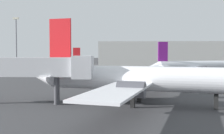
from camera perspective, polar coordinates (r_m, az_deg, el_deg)
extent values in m
cylinder|color=white|center=(35.23, 6.89, -2.33)|extent=(25.29, 9.00, 3.03)
cone|color=white|center=(40.34, -13.55, -1.71)|extent=(3.96, 3.74, 3.03)
cube|color=white|center=(35.52, 4.87, -3.01)|extent=(11.70, 30.92, 0.23)
cube|color=white|center=(39.26, -10.86, -1.37)|extent=(4.18, 8.41, 0.15)
cube|color=red|center=(38.94, -10.30, 4.95)|extent=(3.06, 1.02, 6.19)
cylinder|color=#4C4C54|center=(41.10, 7.66, -2.42)|extent=(3.22, 2.38, 1.73)
cylinder|color=#4C4C54|center=(29.72, 3.87, -4.48)|extent=(3.22, 2.38, 1.73)
cube|color=black|center=(35.01, 20.09, -6.51)|extent=(0.58, 0.58, 1.80)
cube|color=black|center=(37.64, 5.50, -5.68)|extent=(0.58, 0.58, 1.80)
cube|color=black|center=(33.93, 4.15, -6.63)|extent=(0.58, 0.58, 1.80)
cylinder|color=silver|center=(75.42, 16.34, 0.18)|extent=(19.49, 8.75, 2.67)
cone|color=silver|center=(70.22, 8.44, 0.06)|extent=(3.63, 3.46, 2.67)
cube|color=silver|center=(74.94, 15.69, -0.14)|extent=(9.12, 18.71, 0.19)
cube|color=silver|center=(70.97, 9.82, 0.30)|extent=(3.92, 6.94, 0.13)
cube|color=purple|center=(71.06, 10.14, 3.08)|extent=(2.49, 1.03, 4.75)
cylinder|color=#4C4C54|center=(78.29, 14.74, -0.09)|extent=(2.72, 2.11, 1.43)
cylinder|color=#4C4C54|center=(72.25, 17.52, -0.39)|extent=(2.72, 2.11, 1.43)
cube|color=black|center=(79.00, 20.21, -1.33)|extent=(0.50, 0.50, 1.65)
cube|color=black|center=(76.42, 15.06, -1.39)|extent=(0.50, 0.50, 1.65)
cube|color=black|center=(73.69, 16.30, -1.57)|extent=(0.50, 0.50, 1.65)
cylinder|color=#B2BCCC|center=(91.79, -12.48, 0.54)|extent=(18.98, 2.76, 2.49)
cone|color=#B2BCCC|center=(95.19, -18.79, 0.53)|extent=(2.77, 2.53, 2.49)
cone|color=#B2BCCC|center=(89.58, -5.77, 0.53)|extent=(2.77, 2.53, 2.49)
cube|color=#B2BCCC|center=(91.56, -11.90, 0.30)|extent=(3.56, 21.44, 0.17)
cube|color=#B2BCCC|center=(89.84, -6.85, 0.69)|extent=(1.78, 5.95, 0.11)
cube|color=red|center=(89.82, -7.09, 2.59)|extent=(2.26, 0.24, 3.97)
cylinder|color=#4C4C54|center=(87.80, -12.93, 0.10)|extent=(2.14, 1.30, 1.27)
cylinder|color=#4C4C54|center=(95.65, -11.62, 0.35)|extent=(2.14, 1.30, 1.27)
cube|color=black|center=(93.66, -16.05, -0.67)|extent=(0.36, 0.36, 1.46)
cube|color=black|center=(90.29, -12.12, -0.75)|extent=(0.36, 0.36, 1.46)
cube|color=black|center=(93.02, -11.67, -0.64)|extent=(0.36, 0.36, 1.46)
cube|color=silver|center=(37.75, -18.96, 0.01)|extent=(15.32, 1.74, 2.40)
cube|color=silver|center=(35.45, -5.87, -0.02)|extent=(2.43, 2.82, 2.80)
cylinder|color=#3F3F44|center=(36.38, -11.00, -4.66)|extent=(0.70, 0.70, 3.51)
cylinder|color=slate|center=(122.53, -18.60, 4.42)|extent=(0.50, 0.50, 19.78)
cube|color=#F2EACC|center=(123.24, -18.68, 9.21)|extent=(2.40, 0.50, 0.80)
cube|color=#B7B7B2|center=(143.62, 10.32, 2.63)|extent=(62.42, 26.91, 11.37)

